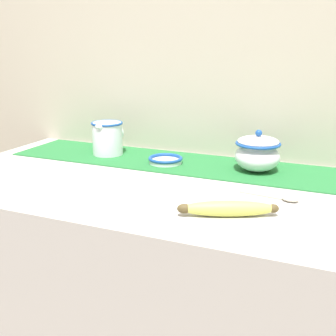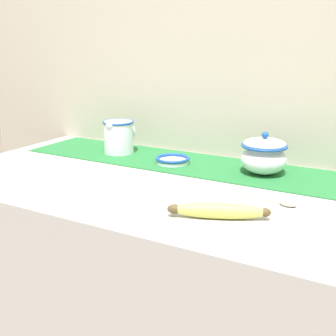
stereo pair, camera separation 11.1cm
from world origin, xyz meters
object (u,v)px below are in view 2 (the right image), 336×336
object	(u,v)px
banana	(219,211)
spoon	(285,203)
sugar_bowl	(264,155)
cream_pitcher	(119,136)
small_dish	(173,160)

from	to	relation	value
banana	spoon	size ratio (longest dim) A/B	1.43
sugar_bowl	spoon	xyz separation A→B (m)	(0.12, -0.22, -0.05)
spoon	cream_pitcher	bearing A→B (deg)	168.62
small_dish	spoon	size ratio (longest dim) A/B	0.73
cream_pitcher	sugar_bowl	distance (m)	0.51
cream_pitcher	banana	bearing A→B (deg)	-35.10
sugar_bowl	spoon	size ratio (longest dim) A/B	0.89
cream_pitcher	spoon	size ratio (longest dim) A/B	0.85
cream_pitcher	spoon	world-z (taller)	cream_pitcher
sugar_bowl	small_dish	world-z (taller)	sugar_bowl
cream_pitcher	sugar_bowl	size ratio (longest dim) A/B	0.95
sugar_bowl	banana	world-z (taller)	sugar_bowl
cream_pitcher	banana	xyz separation A→B (m)	(0.52, -0.37, -0.04)
sugar_bowl	banana	distance (m)	0.37
cream_pitcher	spoon	distance (m)	0.67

